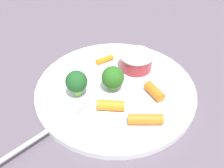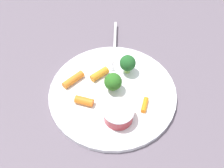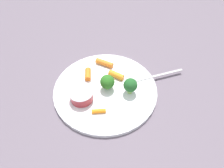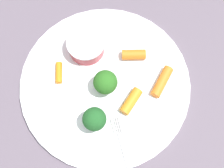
{
  "view_description": "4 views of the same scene",
  "coord_description": "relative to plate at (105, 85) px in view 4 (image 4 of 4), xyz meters",
  "views": [
    {
      "loc": [
        0.29,
        -0.24,
        0.35
      ],
      "look_at": [
        0.0,
        -0.01,
        0.03
      ],
      "focal_mm": 44.32,
      "sensor_mm": 36.0,
      "label": 1
    },
    {
      "loc": [
        -0.05,
        0.37,
        0.51
      ],
      "look_at": [
        0.0,
        -0.01,
        0.03
      ],
      "focal_mm": 43.28,
      "sensor_mm": 36.0,
      "label": 2
    },
    {
      "loc": [
        -0.38,
        0.06,
        0.48
      ],
      "look_at": [
        -0.0,
        -0.02,
        0.03
      ],
      "focal_mm": 34.03,
      "sensor_mm": 36.0,
      "label": 3
    },
    {
      "loc": [
        -0.02,
        -0.17,
        0.54
      ],
      "look_at": [
        0.01,
        -0.0,
        0.02
      ],
      "focal_mm": 51.79,
      "sensor_mm": 36.0,
      "label": 4
    }
  ],
  "objects": [
    {
      "name": "ground_plane",
      "position": [
        0.0,
        0.0,
        -0.01
      ],
      "size": [
        2.4,
        2.4,
        0.0
      ],
      "primitive_type": "plane",
      "color": "#5D525E"
    },
    {
      "name": "carrot_stick_3",
      "position": [
        0.04,
        -0.04,
        0.01
      ],
      "size": [
        0.04,
        0.05,
        0.02
      ],
      "primitive_type": "cylinder",
      "rotation": [
        1.57,
        0.0,
        5.53
      ],
      "color": "orange",
      "rests_on": "plate"
    },
    {
      "name": "carrot_stick_0",
      "position": [
        -0.08,
        0.03,
        0.01
      ],
      "size": [
        0.02,
        0.04,
        0.01
      ],
      "primitive_type": "cylinder",
      "rotation": [
        1.57,
        0.0,
        6.15
      ],
      "color": "orange",
      "rests_on": "plate"
    },
    {
      "name": "sauce_cup",
      "position": [
        -0.02,
        0.07,
        0.02
      ],
      "size": [
        0.07,
        0.07,
        0.03
      ],
      "color": "#A02D34",
      "rests_on": "plate"
    },
    {
      "name": "carrot_stick_1",
      "position": [
        0.06,
        0.04,
        0.01
      ],
      "size": [
        0.04,
        0.02,
        0.02
      ],
      "primitive_type": "cylinder",
      "rotation": [
        1.57,
        0.0,
        4.55
      ],
      "color": "orange",
      "rests_on": "plate"
    },
    {
      "name": "plate",
      "position": [
        0.0,
        0.0,
        0.0
      ],
      "size": [
        0.29,
        0.29,
        0.01
      ],
      "primitive_type": "cylinder",
      "color": "white",
      "rests_on": "ground_plane"
    },
    {
      "name": "broccoli_floret_0",
      "position": [
        0.0,
        -0.01,
        0.03
      ],
      "size": [
        0.04,
        0.04,
        0.05
      ],
      "color": "#7EB766",
      "rests_on": "plate"
    },
    {
      "name": "carrot_stick_2",
      "position": [
        0.1,
        -0.02,
        0.01
      ],
      "size": [
        0.05,
        0.05,
        0.02
      ],
      "primitive_type": "cylinder",
      "rotation": [
        1.57,
        0.0,
        2.47
      ],
      "color": "orange",
      "rests_on": "plate"
    },
    {
      "name": "broccoli_floret_1",
      "position": [
        -0.03,
        -0.06,
        0.04
      ],
      "size": [
        0.04,
        0.04,
        0.05
      ],
      "color": "#91C25C",
      "rests_on": "plate"
    }
  ]
}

